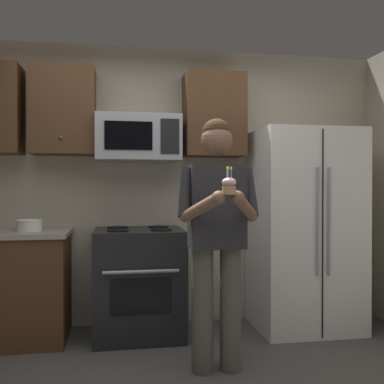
% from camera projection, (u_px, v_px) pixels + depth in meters
% --- Properties ---
extents(wall_back, '(4.40, 0.10, 2.60)m').
position_uv_depth(wall_back, '(153.00, 186.00, 4.18)').
color(wall_back, '#B7AD99').
rests_on(wall_back, ground).
extents(oven_range, '(0.76, 0.70, 0.93)m').
position_uv_depth(oven_range, '(139.00, 282.00, 3.78)').
color(oven_range, black).
rests_on(oven_range, ground).
extents(microwave, '(0.74, 0.41, 0.40)m').
position_uv_depth(microwave, '(138.00, 138.00, 3.88)').
color(microwave, '#9EA0A5').
extents(refrigerator, '(0.90, 0.75, 1.80)m').
position_uv_depth(refrigerator, '(304.00, 229.00, 3.99)').
color(refrigerator, white).
rests_on(refrigerator, ground).
extents(cabinet_row_upper, '(2.78, 0.36, 0.76)m').
position_uv_depth(cabinet_row_upper, '(72.00, 112.00, 3.84)').
color(cabinet_row_upper, '#4C301C').
extents(bowl_large_white, '(0.21, 0.21, 0.09)m').
position_uv_depth(bowl_large_white, '(29.00, 225.00, 3.61)').
color(bowl_large_white, white).
rests_on(bowl_large_white, counter_left).
extents(person, '(0.60, 0.48, 1.76)m').
position_uv_depth(person, '(217.00, 229.00, 3.02)').
color(person, '#4C4742').
rests_on(person, ground).
extents(cupcake, '(0.09, 0.09, 0.17)m').
position_uv_depth(cupcake, '(229.00, 186.00, 2.70)').
color(cupcake, '#A87F56').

